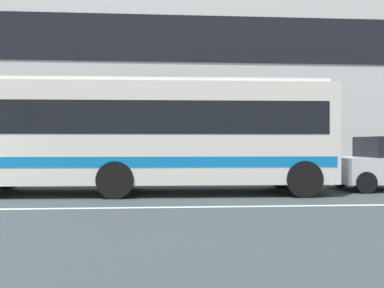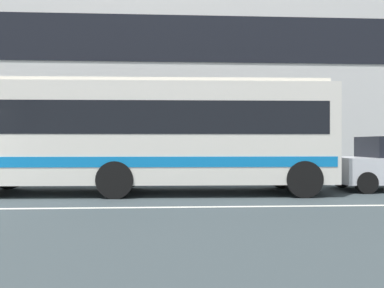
# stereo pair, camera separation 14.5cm
# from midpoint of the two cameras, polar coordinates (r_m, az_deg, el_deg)

# --- Properties ---
(apartment_block_right) EXTENTS (24.20, 12.00, 11.06)m
(apartment_block_right) POSITION_cam_midpoint_polar(r_m,az_deg,el_deg) (24.73, 3.10, 9.56)
(apartment_block_right) COLOR silver
(apartment_block_right) RESTS_ON ground_plane
(transit_bus) EXTENTS (10.92, 2.77, 3.27)m
(transit_bus) POSITION_cam_midpoint_polar(r_m,az_deg,el_deg) (11.57, -6.74, 1.73)
(transit_bus) COLOR silver
(transit_bus) RESTS_ON ground_plane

